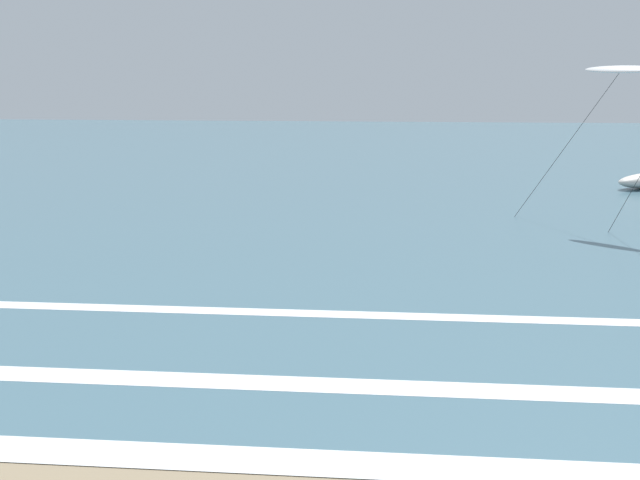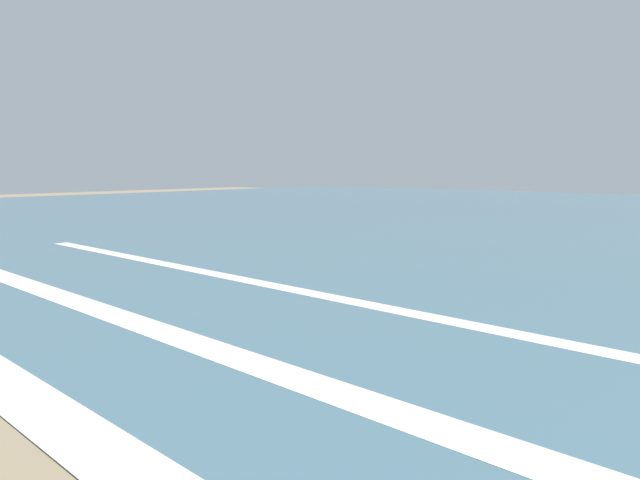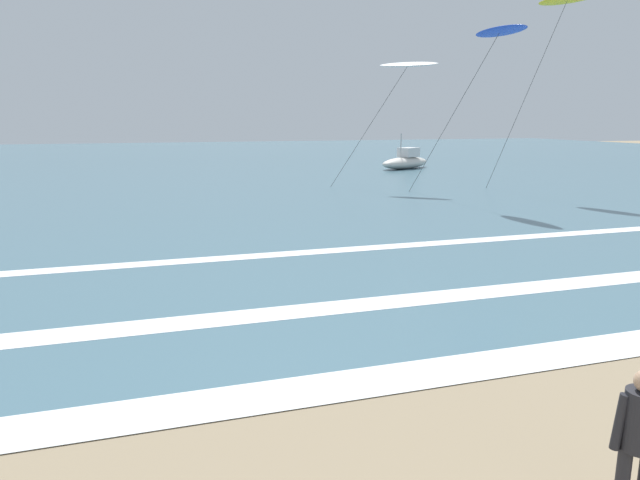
{
  "view_description": "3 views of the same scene",
  "coord_description": "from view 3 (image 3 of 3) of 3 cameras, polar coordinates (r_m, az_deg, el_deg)",
  "views": [
    {
      "loc": [
        0.35,
        -5.24,
        6.62
      ],
      "look_at": [
        -1.15,
        11.02,
        3.02
      ],
      "focal_mm": 43.61,
      "sensor_mm": 36.0,
      "label": 1
    },
    {
      "loc": [
        7.54,
        3.95,
        3.64
      ],
      "look_at": [
        1.03,
        11.83,
        2.24
      ],
      "focal_mm": 28.54,
      "sensor_mm": 36.0,
      "label": 2
    },
    {
      "loc": [
        -4.28,
        -0.38,
        3.82
      ],
      "look_at": [
        -1.6,
        8.15,
        1.92
      ],
      "focal_mm": 32.29,
      "sensor_mm": 36.0,
      "label": 3
    }
  ],
  "objects": [
    {
      "name": "ocean_surface",
      "position": [
        52.2,
        -12.79,
        7.49
      ],
      "size": [
        140.0,
        90.0,
        0.01
      ],
      "primitive_type": "cube",
      "color": "#476B7A",
      "rests_on": "ground"
    },
    {
      "name": "wave_foam_mid_break",
      "position": [
        11.68,
        -1.75,
        -7.03
      ],
      "size": [
        47.87,
        0.82,
        0.01
      ],
      "primitive_type": "cube",
      "color": "white",
      "rests_on": "ocean_surface"
    },
    {
      "name": "wave_foam_outer_break",
      "position": [
        17.16,
        4.01,
        -0.86
      ],
      "size": [
        41.24,
        0.63,
        0.01
      ],
      "primitive_type": "cube",
      "color": "white",
      "rests_on": "ocean_surface"
    },
    {
      "name": "surfer_left_far",
      "position": [
        6.31,
        29.09,
        -16.58
      ],
      "size": [
        0.5,
        0.32,
        1.6
      ],
      "color": "#232328",
      "rests_on": "ground"
    },
    {
      "name": "kite_blue_high_right",
      "position": [
        27.26,
        17.4,
        19.07
      ],
      "size": [
        2.0,
        6.92,
        7.68
      ],
      "color": "blue",
      "rests_on": "ground"
    },
    {
      "name": "offshore_boat",
      "position": [
        45.23,
        8.47,
        7.7
      ],
      "size": [
        5.39,
        3.94,
        2.7
      ],
      "color": "beige",
      "rests_on": "ground"
    },
    {
      "name": "kite_white_high_left",
      "position": [
        32.36,
        8.75,
        16.77
      ],
      "size": [
        5.25,
        3.15,
        6.85
      ],
      "color": "white",
      "rests_on": "ground"
    },
    {
      "name": "wave_foam_shoreline",
      "position": [
        9.99,
        19.29,
        -11.12
      ],
      "size": [
        37.07,
        0.94,
        0.01
      ],
      "primitive_type": "cube",
      "color": "white",
      "rests_on": "ocean_surface"
    },
    {
      "name": "kite_yellow_mid_center",
      "position": [
        32.31,
        23.32,
        21.0
      ],
      "size": [
        2.7,
        4.81,
        9.66
      ],
      "color": "yellow",
      "rests_on": "ground"
    }
  ]
}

